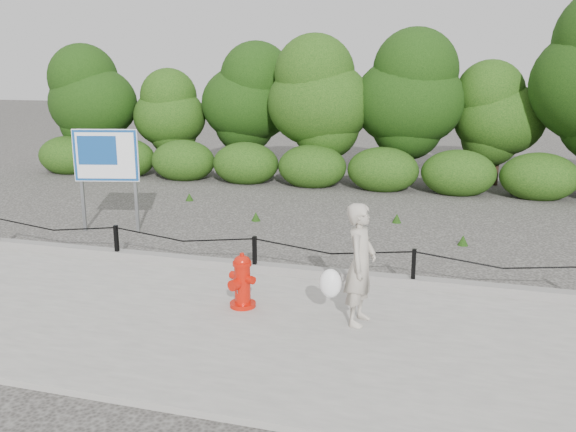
# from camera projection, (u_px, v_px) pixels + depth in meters

# --- Properties ---
(ground) EXTENTS (90.00, 90.00, 0.00)m
(ground) POSITION_uv_depth(u_px,v_px,m) (255.00, 277.00, 9.82)
(ground) COLOR #2D2B28
(ground) RESTS_ON ground
(sidewalk) EXTENTS (14.00, 4.00, 0.08)m
(sidewalk) POSITION_uv_depth(u_px,v_px,m) (204.00, 323.00, 7.94)
(sidewalk) COLOR gray
(sidewalk) RESTS_ON ground
(curb) EXTENTS (14.00, 0.22, 0.14)m
(curb) POSITION_uv_depth(u_px,v_px,m) (256.00, 267.00, 9.83)
(curb) COLOR slate
(curb) RESTS_ON sidewalk
(chain_barrier) EXTENTS (10.06, 0.06, 0.60)m
(chain_barrier) POSITION_uv_depth(u_px,v_px,m) (255.00, 250.00, 9.71)
(chain_barrier) COLOR black
(chain_barrier) RESTS_ON sidewalk
(treeline) EXTENTS (20.08, 3.74, 5.20)m
(treeline) POSITION_uv_depth(u_px,v_px,m) (395.00, 95.00, 17.18)
(treeline) COLOR black
(treeline) RESTS_ON ground
(fire_hydrant) EXTENTS (0.47, 0.47, 0.77)m
(fire_hydrant) POSITION_uv_depth(u_px,v_px,m) (242.00, 281.00, 8.31)
(fire_hydrant) COLOR red
(fire_hydrant) RESTS_ON sidewalk
(pedestrian) EXTENTS (0.71, 0.62, 1.58)m
(pedestrian) POSITION_uv_depth(u_px,v_px,m) (359.00, 266.00, 7.69)
(pedestrian) COLOR #AAA191
(pedestrian) RESTS_ON sidewalk
(advertising_sign) EXTENTS (1.28, 0.40, 2.10)m
(advertising_sign) POSITION_uv_depth(u_px,v_px,m) (106.00, 160.00, 12.20)
(advertising_sign) COLOR slate
(advertising_sign) RESTS_ON ground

